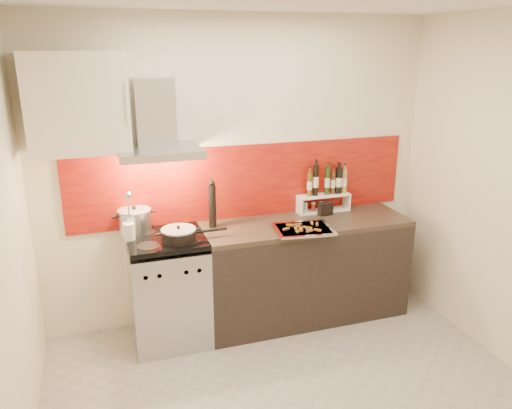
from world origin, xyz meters
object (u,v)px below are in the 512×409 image
object	(u,v)px
pepper_mill	(212,205)
counter	(304,269)
stock_pot	(135,221)
saute_pan	(180,234)
range_stove	(169,290)
baking_tray	(303,229)

from	to	relation	value
pepper_mill	counter	bearing A→B (deg)	-8.89
stock_pot	saute_pan	size ratio (longest dim) A/B	0.50
range_stove	pepper_mill	size ratio (longest dim) A/B	2.26
stock_pot	baking_tray	size ratio (longest dim) A/B	0.51
stock_pot	pepper_mill	distance (m)	0.63
counter	range_stove	bearing A→B (deg)	-179.77
baking_tray	saute_pan	bearing A→B (deg)	175.11
baking_tray	pepper_mill	bearing A→B (deg)	154.54
stock_pot	baking_tray	distance (m)	1.36
saute_pan	pepper_mill	world-z (taller)	pepper_mill
counter	pepper_mill	world-z (taller)	pepper_mill
baking_tray	counter	bearing A→B (deg)	61.21
range_stove	saute_pan	size ratio (longest dim) A/B	1.75
stock_pot	saute_pan	distance (m)	0.42
saute_pan	stock_pot	bearing A→B (deg)	136.80
range_stove	counter	xyz separation A→B (m)	(1.20, 0.00, 0.01)
pepper_mill	saute_pan	bearing A→B (deg)	-143.08
pepper_mill	baking_tray	bearing A→B (deg)	-25.46
pepper_mill	baking_tray	xyz separation A→B (m)	(0.68, -0.32, -0.18)
counter	pepper_mill	distance (m)	1.03
counter	pepper_mill	xyz separation A→B (m)	(-0.79, 0.12, 0.65)
counter	stock_pot	bearing A→B (deg)	172.98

